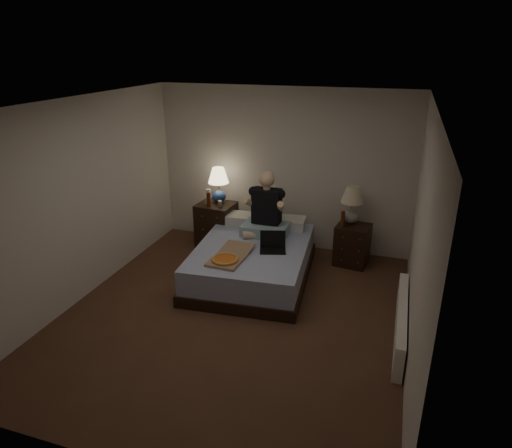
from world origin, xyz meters
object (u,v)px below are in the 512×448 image
(lamp_right, at_px, (352,205))
(beer_bottle_left, at_px, (209,200))
(soda_can, at_px, (220,204))
(nightstand_left, at_px, (217,225))
(pizza_box, at_px, (225,260))
(nightstand_right, at_px, (352,245))
(laptop, at_px, (273,243))
(water_bottle, at_px, (209,197))
(radiator, at_px, (401,322))
(lamp_left, at_px, (219,185))
(bed, at_px, (252,262))
(person, at_px, (266,204))
(beer_bottle_right, at_px, (343,219))

(lamp_right, bearing_deg, beer_bottle_left, -172.75)
(soda_can, xyz_separation_m, beer_bottle_left, (-0.16, -0.04, 0.06))
(nightstand_left, distance_m, soda_can, 0.44)
(soda_can, xyz_separation_m, pizza_box, (0.61, -1.34, -0.24))
(beer_bottle_left, bearing_deg, pizza_box, -59.13)
(nightstand_right, relative_size, laptop, 1.79)
(water_bottle, bearing_deg, beer_bottle_left, -65.27)
(radiator, bearing_deg, lamp_left, 148.47)
(radiator, bearing_deg, water_bottle, 151.74)
(lamp_left, height_order, pizza_box, lamp_left)
(lamp_right, distance_m, pizza_box, 2.11)
(beer_bottle_left, bearing_deg, radiator, -27.19)
(bed, height_order, beer_bottle_left, beer_bottle_left)
(lamp_left, bearing_deg, nightstand_right, -1.89)
(water_bottle, xyz_separation_m, radiator, (2.99, -1.61, -0.65))
(soda_can, bearing_deg, lamp_left, 114.80)
(pizza_box, relative_size, radiator, 0.47)
(lamp_left, height_order, laptop, lamp_left)
(nightstand_left, height_order, laptop, laptop)
(pizza_box, bearing_deg, water_bottle, 123.53)
(nightstand_right, xyz_separation_m, soda_can, (-2.03, -0.14, 0.47))
(lamp_right, bearing_deg, bed, -141.43)
(bed, relative_size, water_bottle, 7.85)
(nightstand_right, relative_size, person, 0.66)
(bed, distance_m, water_bottle, 1.39)
(lamp_right, height_order, person, person)
(laptop, bearing_deg, lamp_left, 122.89)
(radiator, bearing_deg, lamp_right, 114.32)
(soda_can, height_order, beer_bottle_left, beer_bottle_left)
(lamp_left, relative_size, person, 0.60)
(lamp_right, relative_size, person, 0.60)
(pizza_box, bearing_deg, nightstand_left, 119.60)
(nightstand_left, bearing_deg, radiator, -25.79)
(beer_bottle_left, relative_size, radiator, 0.14)
(nightstand_right, relative_size, soda_can, 6.10)
(lamp_left, xyz_separation_m, beer_bottle_right, (1.98, -0.15, -0.28))
(water_bottle, bearing_deg, pizza_box, -59.52)
(soda_can, bearing_deg, laptop, -36.84)
(water_bottle, xyz_separation_m, person, (1.03, -0.35, 0.11))
(soda_can, xyz_separation_m, person, (0.83, -0.30, 0.18))
(lamp_left, relative_size, water_bottle, 2.24)
(lamp_left, xyz_separation_m, person, (0.92, -0.51, -0.05))
(beer_bottle_right, distance_m, radiator, 1.92)
(bed, bearing_deg, nightstand_right, 29.91)
(lamp_left, bearing_deg, beer_bottle_left, -104.77)
(bed, height_order, person, person)
(nightstand_left, distance_m, beer_bottle_right, 2.03)
(beer_bottle_left, bearing_deg, beer_bottle_right, 2.91)
(lamp_right, height_order, beer_bottle_left, lamp_right)
(soda_can, relative_size, pizza_box, 0.13)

